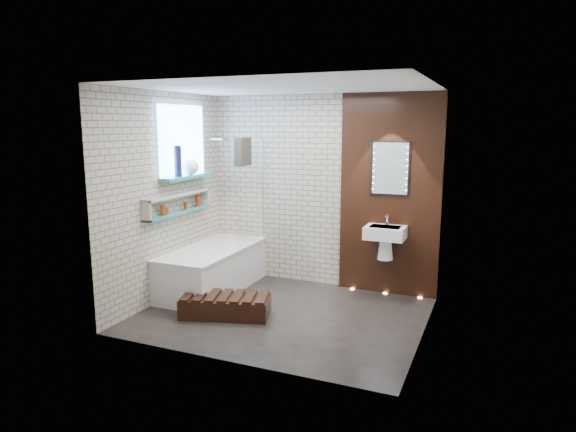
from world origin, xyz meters
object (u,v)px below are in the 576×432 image
at_px(bathtub, 213,269).
at_px(walnut_step, 226,306).
at_px(bath_screen, 250,193).
at_px(washbasin, 385,237).
at_px(led_mirror, 390,168).

relative_size(bathtub, walnut_step, 1.72).
bearing_deg(walnut_step, bathtub, 129.80).
bearing_deg(bathtub, bath_screen, 51.10).
bearing_deg(bathtub, washbasin, 16.01).
bearing_deg(walnut_step, led_mirror, 44.67).
height_order(bathtub, washbasin, washbasin).
xyz_separation_m(washbasin, walnut_step, (-1.55, -1.37, -0.68)).
distance_m(led_mirror, walnut_step, 2.67).
bearing_deg(washbasin, led_mirror, 90.00).
bearing_deg(led_mirror, walnut_step, -135.33).
distance_m(washbasin, walnut_step, 2.18).
height_order(led_mirror, walnut_step, led_mirror).
bearing_deg(led_mirror, bathtub, -160.22).
height_order(bathtub, bath_screen, bath_screen).
height_order(bath_screen, washbasin, bath_screen).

